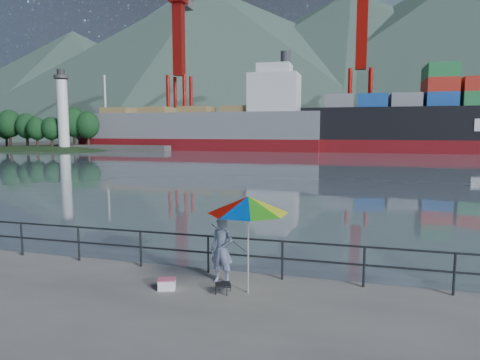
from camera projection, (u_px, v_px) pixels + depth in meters
name	position (u px, v px, depth m)	size (l,w,h in m)	color
harbor_water	(341.00, 141.00, 134.63)	(500.00, 280.00, 0.00)	slate
far_dock	(381.00, 146.00, 96.57)	(200.00, 40.00, 0.40)	#514F4C
guardrail	(174.00, 251.00, 11.66)	(22.00, 0.06, 1.03)	#2D3033
mountains	(437.00, 59.00, 194.75)	(600.00, 332.80, 80.00)	#385147
lighthouse_islet	(42.00, 147.00, 83.83)	(48.00, 26.40, 19.20)	#263F1E
fisherman	(222.00, 250.00, 10.67)	(0.61, 0.40, 1.67)	#304880
beach_umbrella	(248.00, 205.00, 9.80)	(2.36, 2.36, 2.30)	white
folding_stool	(223.00, 288.00, 10.00)	(0.46, 0.46, 0.23)	black
cooler_bag	(167.00, 285.00, 10.24)	(0.40, 0.27, 0.23)	white
fishing_rod	(230.00, 271.00, 11.57)	(0.02, 0.02, 1.92)	black
bulk_carrier	(206.00, 127.00, 83.86)	(48.42, 8.38, 14.50)	maroon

